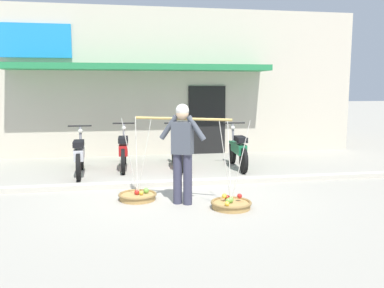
# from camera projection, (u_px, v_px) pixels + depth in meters

# --- Properties ---
(ground_plane) EXTENTS (90.00, 90.00, 0.00)m
(ground_plane) POSITION_uv_depth(u_px,v_px,m) (176.00, 194.00, 7.59)
(ground_plane) COLOR #9E998C
(sidewalk_curb) EXTENTS (20.00, 0.24, 0.10)m
(sidewalk_curb) POSITION_uv_depth(u_px,v_px,m) (171.00, 183.00, 8.26)
(sidewalk_curb) COLOR #BAB4A5
(sidewalk_curb) RESTS_ON ground
(fruit_vendor) EXTENTS (1.51, 0.82, 1.70)m
(fruit_vendor) POSITION_uv_depth(u_px,v_px,m) (182.00, 147.00, 6.84)
(fruit_vendor) COLOR #38384C
(fruit_vendor) RESTS_ON ground
(fruit_basket_left_side) EXTENTS (0.67, 0.67, 1.45)m
(fruit_basket_left_side) POSITION_uv_depth(u_px,v_px,m) (138.00, 196.00, 7.22)
(fruit_basket_left_side) COLOR #B2894C
(fruit_basket_left_side) RESTS_ON ground
(fruit_basket_right_side) EXTENTS (0.67, 0.67, 1.45)m
(fruit_basket_right_side) POSITION_uv_depth(u_px,v_px,m) (231.00, 204.00, 6.72)
(fruit_basket_right_side) COLOR #B2894C
(fruit_basket_right_side) RESTS_ON ground
(motorcycle_nearest_shop) EXTENTS (0.54, 1.82, 1.09)m
(motorcycle_nearest_shop) POSITION_uv_depth(u_px,v_px,m) (80.00, 155.00, 9.19)
(motorcycle_nearest_shop) COLOR black
(motorcycle_nearest_shop) RESTS_ON ground
(motorcycle_second_in_row) EXTENTS (0.54, 1.82, 1.09)m
(motorcycle_second_in_row) POSITION_uv_depth(u_px,v_px,m) (124.00, 150.00, 9.88)
(motorcycle_second_in_row) COLOR black
(motorcycle_second_in_row) RESTS_ON ground
(motorcycle_third_in_row) EXTENTS (0.54, 1.82, 1.09)m
(motorcycle_third_in_row) POSITION_uv_depth(u_px,v_px,m) (177.00, 150.00, 9.94)
(motorcycle_third_in_row) COLOR black
(motorcycle_third_in_row) RESTS_ON ground
(motorcycle_end_of_row) EXTENTS (0.54, 1.82, 1.09)m
(motorcycle_end_of_row) POSITION_uv_depth(u_px,v_px,m) (238.00, 150.00, 9.96)
(motorcycle_end_of_row) COLOR black
(motorcycle_end_of_row) RESTS_ON ground
(storefront_building) EXTENTS (13.00, 6.00, 4.20)m
(storefront_building) POSITION_uv_depth(u_px,v_px,m) (136.00, 83.00, 14.06)
(storefront_building) COLOR beige
(storefront_building) RESTS_ON ground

